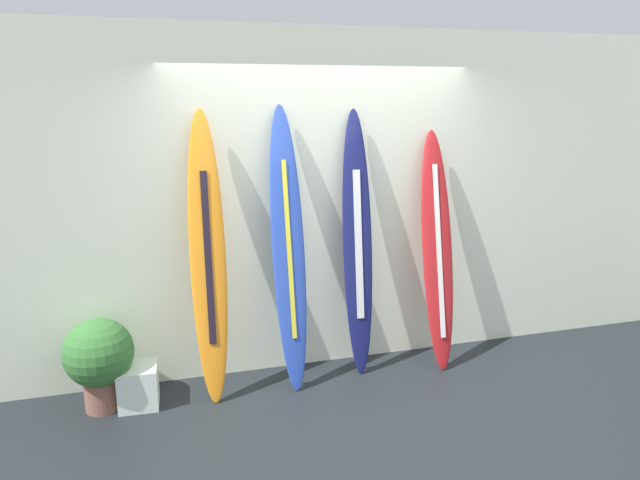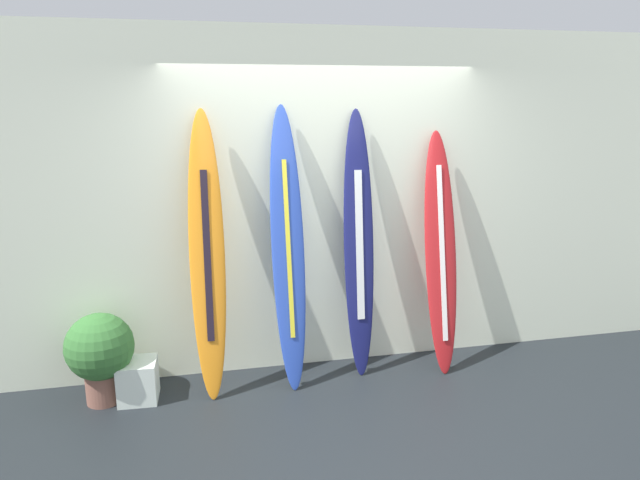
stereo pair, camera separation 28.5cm
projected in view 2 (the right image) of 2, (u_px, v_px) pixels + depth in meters
The scene contains 8 objects.
ground at pixel (361, 439), 4.01m from camera, with size 8.00×8.00×0.04m, color black.
wall_back at pixel (320, 202), 4.90m from camera, with size 7.20×0.20×2.80m, color silver.
surfboard_sunset at pixel (207, 256), 4.42m from camera, with size 0.28×0.48×2.19m.
surfboard_cobalt at pixel (288, 251), 4.57m from camera, with size 0.28×0.49×2.21m.
surfboard_navy at pixel (359, 248), 4.76m from camera, with size 0.25×0.34×2.17m.
surfboard_crimson at pixel (441, 255), 4.85m from camera, with size 0.29×0.47×2.00m.
display_block_left at pixel (138, 380), 4.47m from camera, with size 0.30×0.30×0.31m.
potted_plant at pixel (100, 351), 4.37m from camera, with size 0.51×0.51×0.70m.
Camera 2 is at (-1.05, -3.42, 2.27)m, focal length 32.89 mm.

